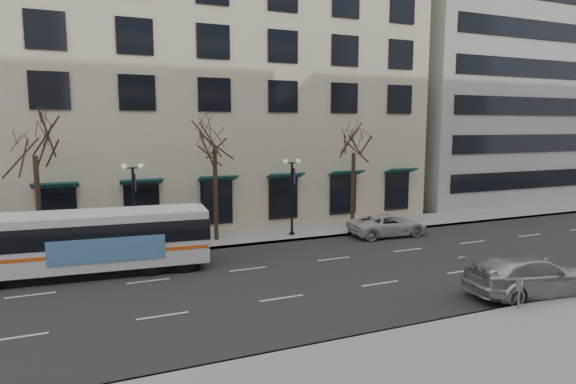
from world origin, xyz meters
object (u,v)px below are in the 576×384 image
tree_far_right (354,139)px  white_pickup (387,225)px  silver_car (531,275)px  city_bus (89,241)px  tree_far_mid (214,133)px  lamp_post_left (134,202)px  tree_far_left (34,138)px  lamp_post_right (292,193)px  pay_station (520,287)px

tree_far_right → white_pickup: bearing=-69.0°
tree_far_right → silver_car: tree_far_right is taller
tree_far_right → city_bus: 18.64m
tree_far_mid → silver_car: tree_far_mid is taller
lamp_post_left → white_pickup: bearing=-7.8°
tree_far_left → tree_far_mid: size_ratio=0.98×
tree_far_left → lamp_post_right: tree_far_left is taller
city_bus → silver_car: (17.74, -10.59, -0.85)m
tree_far_left → lamp_post_left: 6.29m
tree_far_right → pay_station: tree_far_right is taller
tree_far_left → tree_far_right: (20.00, 0.00, -0.28)m
white_pickup → city_bus: bearing=97.4°
lamp_post_right → white_pickup: size_ratio=0.97×
city_bus → silver_car: 20.67m
tree_far_mid → lamp_post_right: tree_far_mid is taller
lamp_post_left → lamp_post_right: bearing=0.0°
tree_far_right → pay_station: bearing=-96.8°
tree_far_mid → pay_station: (8.06, -16.22, -5.86)m
city_bus → pay_station: bearing=-32.9°
city_bus → tree_far_left: bearing=124.3°
lamp_post_right → silver_car: 15.39m
lamp_post_left → pay_station: 20.44m
tree_far_mid → tree_far_right: bearing=-0.0°
tree_far_left → pay_station: bearing=-41.9°
tree_far_mid → tree_far_right: size_ratio=1.06×
lamp_post_left → silver_car: bearing=-43.3°
tree_far_mid → pay_station: tree_far_mid is taller
city_bus → white_pickup: bearing=9.2°
lamp_post_left → tree_far_left: bearing=173.2°
tree_far_right → city_bus: tree_far_right is taller
tree_far_right → silver_car: 15.93m
tree_far_left → city_bus: bearing=-60.1°
city_bus → silver_car: bearing=-26.4°
tree_far_right → pay_station: 17.20m
silver_car → lamp_post_right: bearing=27.1°
tree_far_left → tree_far_mid: tree_far_mid is taller
tree_far_right → white_pickup: (1.07, -2.80, -5.68)m
silver_car → tree_far_mid: bearing=41.5°
lamp_post_right → city_bus: (-12.51, -3.74, -1.21)m
tree_far_right → city_bus: (-17.51, -4.34, -4.69)m
white_pickup → pay_station: 13.76m
tree_far_mid → lamp_post_right: size_ratio=1.64×
silver_car → pay_station: bearing=127.8°
lamp_post_right → silver_car: bearing=-70.0°
tree_far_left → city_bus: size_ratio=0.70×
tree_far_left → city_bus: tree_far_left is taller
city_bus → pay_station: (15.56, -11.88, -0.68)m
lamp_post_right → city_bus: bearing=-163.4°
tree_far_left → tree_far_right: tree_far_left is taller
city_bus → tree_far_mid: bearing=34.5°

